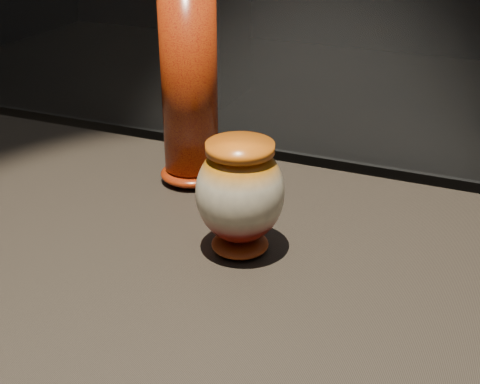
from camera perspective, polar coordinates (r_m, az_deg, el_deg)
name	(u,v)px	position (r m, az deg, el deg)	size (l,w,h in m)	color
main_vase	(240,194)	(0.94, 0.00, -0.17)	(0.16, 0.16, 0.17)	#670F09
tall_vase	(189,87)	(1.14, -4.34, 8.94)	(0.13, 0.13, 0.36)	#A83C0B
back_shelf	(361,13)	(4.17, 10.26, 14.81)	(2.00, 0.60, 0.90)	black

